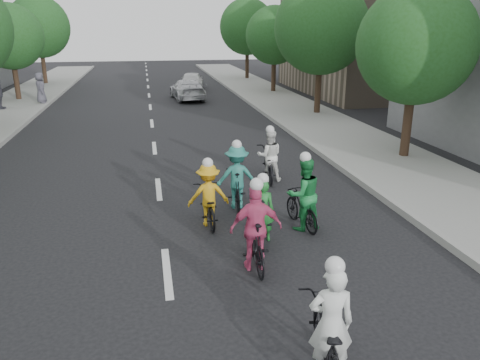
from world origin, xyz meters
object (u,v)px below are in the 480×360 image
object	(u,v)px
cyclist_4	(208,200)
cyclist_5	(255,235)
spectator_2	(40,88)
cyclist_6	(328,335)
cyclist_1	(303,200)
follow_car_lead	(187,89)
spectator_1	(0,94)
cyclist_3	(269,161)
cyclist_2	(237,181)
cyclist_0	(261,215)
follow_car_trail	(192,81)

from	to	relation	value
cyclist_4	cyclist_5	xyz separation A→B (m)	(0.62, -2.32, 0.08)
spectator_2	cyclist_6	bearing A→B (deg)	-171.29
cyclist_1	follow_car_lead	distance (m)	21.08
cyclist_5	spectator_1	world-z (taller)	cyclist_5
cyclist_4	follow_car_lead	bearing A→B (deg)	-94.95
cyclist_3	follow_car_lead	bearing A→B (deg)	-77.84
cyclist_1	cyclist_5	distance (m)	2.25
cyclist_2	follow_car_lead	distance (m)	19.40
cyclist_0	spectator_2	world-z (taller)	spectator_2
cyclist_3	cyclist_5	distance (m)	5.63
follow_car_lead	follow_car_trail	distance (m)	5.04
cyclist_0	follow_car_lead	distance (m)	21.45
cyclist_3	follow_car_lead	world-z (taller)	cyclist_3
cyclist_1	spectator_2	world-z (taller)	spectator_2
cyclist_2	cyclist_6	xyz separation A→B (m)	(0.03, -6.40, -0.12)
cyclist_0	cyclist_6	world-z (taller)	cyclist_6
cyclist_5	follow_car_lead	xyz separation A→B (m)	(0.73, 22.71, -0.04)
cyclist_3	spectator_1	world-z (taller)	spectator_1
cyclist_5	cyclist_0	bearing A→B (deg)	-107.33
cyclist_1	spectator_1	size ratio (longest dim) A/B	1.13
cyclist_3	cyclist_4	size ratio (longest dim) A/B	1.17
cyclist_6	spectator_1	distance (m)	25.40
cyclist_2	cyclist_3	distance (m)	2.50
cyclist_5	spectator_2	size ratio (longest dim) A/B	1.05
cyclist_3	cyclist_5	size ratio (longest dim) A/B	1.06
cyclist_2	cyclist_6	distance (m)	6.40
follow_car_trail	spectator_1	world-z (taller)	spectator_1
cyclist_0	spectator_1	world-z (taller)	spectator_1
cyclist_0	cyclist_3	world-z (taller)	cyclist_3
cyclist_1	cyclist_3	world-z (taller)	cyclist_1
cyclist_1	spectator_1	distance (m)	21.77
follow_car_lead	spectator_2	xyz separation A→B (m)	(-8.86, -0.64, 0.39)
cyclist_6	spectator_2	xyz separation A→B (m)	(-8.43, 25.16, 0.45)
cyclist_1	cyclist_3	distance (m)	3.73
follow_car_lead	cyclist_4	bearing A→B (deg)	80.90
cyclist_2	follow_car_trail	distance (m)	24.40
cyclist_5	cyclist_6	world-z (taller)	cyclist_5
spectator_2	cyclist_4	bearing A→B (deg)	-168.98
cyclist_6	follow_car_lead	size ratio (longest dim) A/B	0.44
cyclist_2	follow_car_trail	bearing A→B (deg)	-87.62
cyclist_5	spectator_2	bearing A→B (deg)	-68.12
spectator_1	follow_car_lead	bearing A→B (deg)	-78.63
cyclist_1	cyclist_2	distance (m)	2.09
cyclist_2	follow_car_trail	world-z (taller)	cyclist_2
cyclist_0	spectator_1	size ratio (longest dim) A/B	1.05
cyclist_0	cyclist_1	bearing A→B (deg)	-149.62
cyclist_3	spectator_2	size ratio (longest dim) A/B	1.11
cyclist_6	spectator_2	bearing A→B (deg)	-61.31
cyclist_4	follow_car_lead	size ratio (longest dim) A/B	0.38
cyclist_4	cyclist_5	bearing A→B (deg)	103.75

